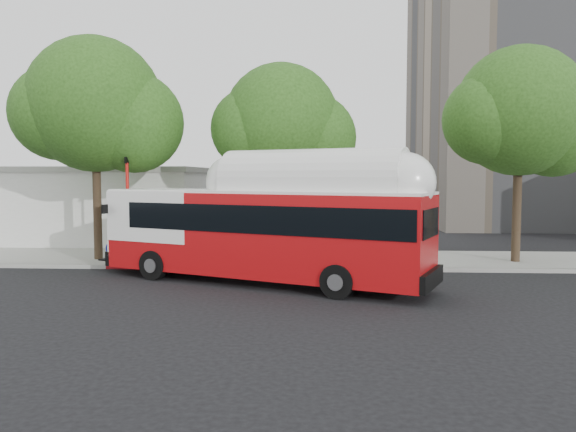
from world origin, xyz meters
The scene contains 11 objects.
ground centered at (0.00, 0.00, 0.00)m, with size 120.00×120.00×0.00m, color black.
sidewalk centered at (0.00, 6.50, 0.07)m, with size 60.00×5.00×0.15m, color gray.
curb_strip centered at (0.00, 3.90, 0.07)m, with size 60.00×0.30×0.15m, color gray.
red_curb_segment centered at (-3.00, 3.90, 0.08)m, with size 10.00×0.32×0.16m, color maroon.
street_tree_left centered at (-8.53, 5.56, 6.60)m, with size 6.67×5.80×9.74m.
street_tree_mid centered at (-0.59, 6.06, 5.91)m, with size 5.75×5.00×8.62m.
street_tree_right centered at (9.44, 5.86, 6.26)m, with size 6.21×5.40×9.18m.
apartment_tower centered at (18.00, 28.00, 17.62)m, with size 18.00×18.00×37.00m.
low_commercial_bldg centered at (-14.00, 14.00, 2.15)m, with size 16.20×10.20×4.25m.
transit_bus centered at (-1.30, 1.09, 1.75)m, with size 12.54×6.97×3.75m.
signal_pole centered at (-7.20, 4.22, 2.33)m, with size 0.13×0.43×4.55m.
Camera 1 is at (0.66, -18.36, 3.79)m, focal length 35.00 mm.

